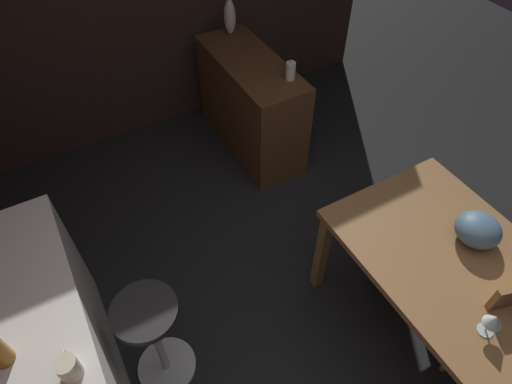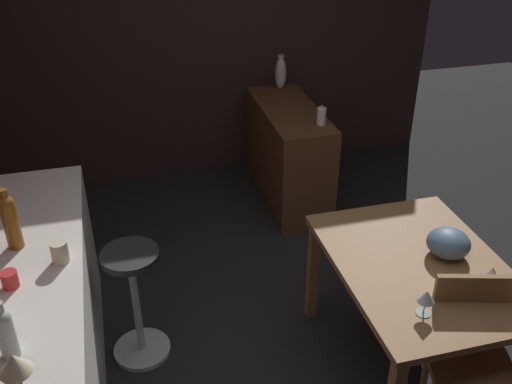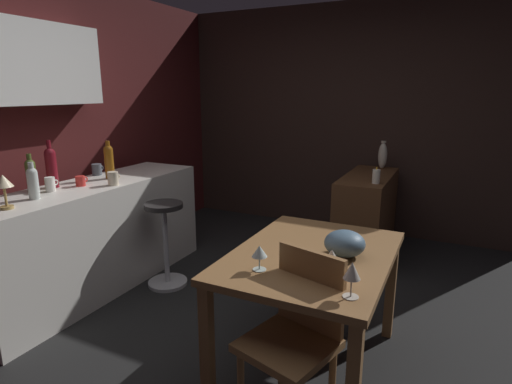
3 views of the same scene
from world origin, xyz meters
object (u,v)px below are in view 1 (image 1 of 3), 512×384
Objects in this scene: dining_table at (448,267)px; bar_stool at (156,340)px; fruit_bowl at (478,230)px; wine_glass_left at (494,321)px; pillar_candle_tall at (291,71)px; vase_ceramic_ivory at (230,17)px; sideboard_cabinet at (251,105)px; cup_cream at (69,368)px.

dining_table reaches higher than bar_stool.
dining_table is 5.18× the size of fruit_bowl.
bar_stool is at bearing 56.90° from wine_glass_left.
fruit_bowl is at bearing -105.64° from bar_stool.
dining_table is 1.61× the size of bar_stool.
wine_glass_left is 2.00m from pillar_candle_tall.
vase_ceramic_ivory reaches higher than pillar_candle_tall.
dining_table is 0.24m from fruit_bowl.
dining_table is 1.07× the size of sideboard_cabinet.
sideboard_cabinet reaches higher than dining_table.
vase_ceramic_ivory is at bearing 0.66° from dining_table.
cup_cream reaches higher than pillar_candle_tall.
pillar_candle_tall is (1.36, -1.83, -0.07)m from cup_cream.
sideboard_cabinet is at bearing 20.82° from pillar_candle_tall.
bar_stool is 5.48× the size of wine_glass_left.
bar_stool is at bearing 137.16° from sideboard_cabinet.
cup_cream is at bearing 68.78° from wine_glass_left.
sideboard_cabinet reaches higher than bar_stool.
cup_cream is at bearing 124.24° from bar_stool.
pillar_candle_tall is (1.64, -0.05, 0.24)m from dining_table.
dining_table is 2.44m from vase_ceramic_ivory.
bar_stool is at bearing 74.36° from fruit_bowl.
wine_glass_left reaches higher than sideboard_cabinet.
vase_ceramic_ivory is at bearing -39.27° from cup_cream.
cup_cream is 2.77m from vase_ceramic_ivory.
cup_cream is (0.24, 1.95, 0.14)m from fruit_bowl.
vase_ceramic_ivory reaches higher than wine_glass_left.
vase_ceramic_ivory reaches higher than fruit_bowl.
wine_glass_left reaches higher than bar_stool.
cup_cream reaches higher than dining_table.
bar_stool is at bearing 71.20° from dining_table.
wine_glass_left is 0.59× the size of fruit_bowl.
vase_ceramic_ivory reaches higher than cup_cream.
dining_table is at bearing 103.08° from fruit_bowl.
vase_ceramic_ivory is (1.93, -1.43, 0.57)m from bar_stool.
wine_glass_left is 0.52m from fruit_bowl.
sideboard_cabinet is at bearing -44.89° from cup_cream.
pillar_candle_tall is 0.79m from vase_ceramic_ivory.
pillar_candle_tall reaches higher than fruit_bowl.
bar_stool is (0.50, 1.46, -0.26)m from dining_table.
sideboard_cabinet is 8.22× the size of wine_glass_left.
wine_glass_left is at bearing 153.10° from dining_table.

